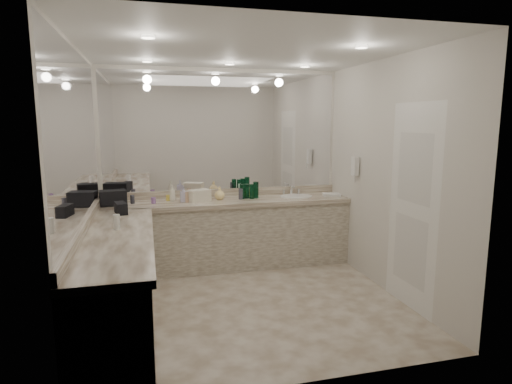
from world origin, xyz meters
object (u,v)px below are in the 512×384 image
object	(u,v)px
sink	(296,197)
soap_bottle_c	(220,193)
wall_phone	(355,166)
soap_bottle_b	(184,194)
soap_bottle_a	(172,193)
cream_cosmetic_case	(199,196)
hand_towel	(332,195)
black_toiletry_bag	(113,198)

from	to	relation	value
sink	soap_bottle_c	size ratio (longest dim) A/B	2.57
wall_phone	soap_bottle_b	world-z (taller)	wall_phone
wall_phone	soap_bottle_b	distance (m)	2.20
sink	soap_bottle_a	world-z (taller)	soap_bottle_a
cream_cosmetic_case	hand_towel	bearing A→B (deg)	-24.32
black_toiletry_bag	soap_bottle_c	size ratio (longest dim) A/B	1.80
wall_phone	soap_bottle_b	bearing A→B (deg)	167.00
wall_phone	sink	bearing A→B (deg)	140.43
sink	black_toiletry_bag	world-z (taller)	black_toiletry_bag
sink	hand_towel	xyz separation A→B (m)	(0.48, -0.09, 0.02)
hand_towel	soap_bottle_b	size ratio (longest dim) A/B	1.13
hand_towel	black_toiletry_bag	bearing A→B (deg)	179.15
wall_phone	hand_towel	distance (m)	0.61
sink	wall_phone	distance (m)	0.91
wall_phone	soap_bottle_b	xyz separation A→B (m)	(-2.12, 0.49, -0.35)
cream_cosmetic_case	black_toiletry_bag	bearing A→B (deg)	157.57
hand_towel	soap_bottle_c	distance (m)	1.53
sink	cream_cosmetic_case	size ratio (longest dim) A/B	1.63
cream_cosmetic_case	hand_towel	size ratio (longest dim) A/B	1.21
black_toiletry_bag	cream_cosmetic_case	xyz separation A→B (m)	(1.04, 0.01, -0.01)
black_toiletry_bag	soap_bottle_a	size ratio (longest dim) A/B	1.51
sink	soap_bottle_c	world-z (taller)	soap_bottle_c
hand_towel	sink	bearing A→B (deg)	169.85
sink	cream_cosmetic_case	world-z (taller)	cream_cosmetic_case
hand_towel	soap_bottle_b	bearing A→B (deg)	177.84
soap_bottle_b	soap_bottle_c	xyz separation A→B (m)	(0.47, 0.05, -0.01)
soap_bottle_b	soap_bottle_c	size ratio (longest dim) A/B	1.15
sink	soap_bottle_a	size ratio (longest dim) A/B	2.15
wall_phone	hand_towel	world-z (taller)	wall_phone
cream_cosmetic_case	soap_bottle_b	xyz separation A→B (m)	(-0.19, 0.03, 0.02)
cream_cosmetic_case	soap_bottle_a	world-z (taller)	soap_bottle_a
wall_phone	black_toiletry_bag	world-z (taller)	wall_phone
black_toiletry_bag	soap_bottle_b	xyz separation A→B (m)	(0.85, 0.03, 0.01)
black_toiletry_bag	soap_bottle_b	world-z (taller)	soap_bottle_b
soap_bottle_c	cream_cosmetic_case	bearing A→B (deg)	-165.50
sink	soap_bottle_c	xyz separation A→B (m)	(-1.05, 0.03, 0.09)
wall_phone	soap_bottle_b	size ratio (longest dim) A/B	1.22
soap_bottle_a	soap_bottle_c	size ratio (longest dim) A/B	1.20
sink	soap_bottle_a	xyz separation A→B (m)	(-1.65, 0.10, 0.11)
soap_bottle_c	soap_bottle_a	bearing A→B (deg)	173.87
soap_bottle_a	soap_bottle_b	world-z (taller)	soap_bottle_a
black_toiletry_bag	soap_bottle_a	bearing A→B (deg)	11.28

